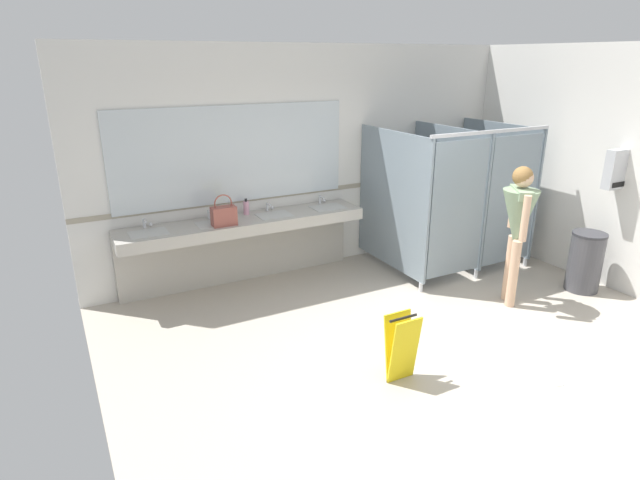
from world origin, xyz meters
name	(u,v)px	position (x,y,z in m)	size (l,w,h in m)	color
ground_plane	(455,362)	(0.00, 0.00, -0.05)	(6.26, 6.25, 0.10)	#B2A899
wall_back	(318,159)	(0.00, 2.89, 1.46)	(6.26, 0.12, 2.92)	silver
wall_back_tile_band	(320,190)	(0.00, 2.82, 1.05)	(6.26, 0.01, 0.06)	#9E937F
vanity_counter	(243,235)	(-1.19, 2.61, 0.66)	(3.03, 0.56, 1.01)	#B2ADA3
mirror_panel	(233,155)	(-1.19, 2.81, 1.63)	(2.93, 0.02, 1.17)	silver
bathroom_stalls	(456,195)	(1.56, 1.87, 1.01)	(1.87, 1.50, 1.93)	gray
paper_towel_dispenser_upper	(618,169)	(2.76, 0.49, 1.50)	(0.37, 0.13, 0.47)	#B7BABF
trash_bin	(585,262)	(2.46, 0.49, 0.37)	(0.40, 0.40, 0.75)	#47474C
person_standing	(518,219)	(1.38, 0.65, 1.03)	(0.55, 0.55, 1.63)	#DBAD89
handbag	(224,215)	(-1.49, 2.38, 1.02)	(0.28, 0.15, 0.37)	#934C42
soap_dispenser	(246,208)	(-1.10, 2.69, 0.98)	(0.07, 0.07, 0.20)	#D899B2
wet_floor_sign	(402,347)	(-0.68, -0.03, 0.32)	(0.28, 0.19, 0.63)	yellow
floor_drain_cover	(556,381)	(0.53, -0.73, 0.00)	(0.14, 0.14, 0.01)	#B7BABF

